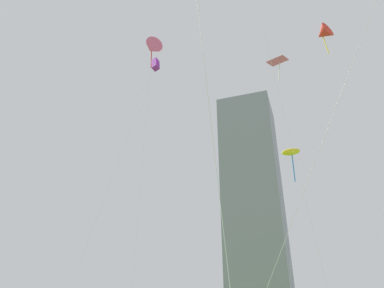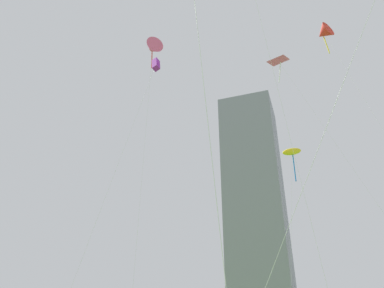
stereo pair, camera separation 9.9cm
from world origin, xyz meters
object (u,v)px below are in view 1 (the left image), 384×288
Objects in this scene: kite_flying_1 at (291,152)px; distant_highrise_0 at (255,220)px; kite_flying_3 at (278,63)px; kite_flying_0 at (152,48)px; kite_flying_4 at (155,65)px; kite_flying_2 at (323,33)px.

kite_flying_1 is 0.22× the size of distant_highrise_0.
kite_flying_3 reaches higher than kite_flying_1.
kite_flying_0 is 19.02m from kite_flying_1.
kite_flying_1 is at bearing 56.98° from kite_flying_4.
kite_flying_2 is 6.18m from kite_flying_3.
kite_flying_3 reaches higher than kite_flying_4.
kite_flying_4 is at bearing -44.74° from kite_flying_0.
kite_flying_4 is 0.28× the size of distant_highrise_0.
kite_flying_4 is (-8.23, -12.66, 5.93)m from kite_flying_1.
kite_flying_2 is at bearing -18.38° from kite_flying_1.
kite_flying_4 is 116.98m from distant_highrise_0.
distant_highrise_0 is (-32.91, 106.16, 16.88)m from kite_flying_0.
kite_flying_3 is at bearing -79.17° from distant_highrise_0.
kite_flying_0 is 14.89m from kite_flying_3.
kite_flying_3 is (11.04, 9.98, 0.17)m from kite_flying_0.
kite_flying_2 is at bearing -19.65° from kite_flying_3.
kite_flying_1 is 16.22m from kite_flying_4.
kite_flying_2 is 18.64m from kite_flying_4.
kite_flying_1 is 13.41m from kite_flying_2.
kite_flying_1 is 0.80× the size of kite_flying_4.
kite_flying_1 is at bearing 41.52° from kite_flying_0.
kite_flying_3 is 107.05m from distant_highrise_0.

